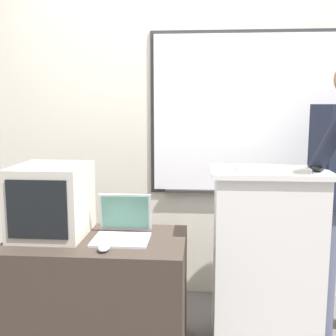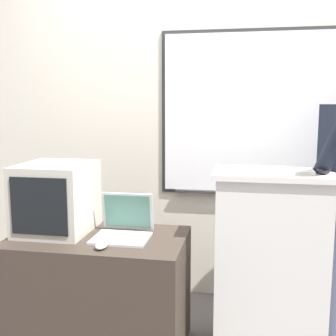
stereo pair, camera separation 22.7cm
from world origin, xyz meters
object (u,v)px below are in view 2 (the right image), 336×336
(computer_mouse_by_laptop, at_px, (101,245))
(computer_mouse_by_keyboard, at_px, (322,171))
(crt_monitor, at_px, (57,198))
(lectern_podium, at_px, (270,262))
(side_desk, at_px, (99,293))
(laptop, at_px, (124,225))
(wireless_keyboard, at_px, (275,171))

(computer_mouse_by_laptop, bearing_deg, computer_mouse_by_keyboard, 15.35)
(computer_mouse_by_laptop, relative_size, computer_mouse_by_keyboard, 1.00)
(computer_mouse_by_keyboard, height_order, crt_monitor, computer_mouse_by_keyboard)
(crt_monitor, bearing_deg, lectern_podium, 5.39)
(crt_monitor, bearing_deg, computer_mouse_by_keyboard, 2.29)
(lectern_podium, bearing_deg, side_desk, -169.81)
(side_desk, bearing_deg, computer_mouse_by_keyboard, 5.48)
(laptop, bearing_deg, lectern_podium, 9.21)
(computer_mouse_by_keyboard, bearing_deg, laptop, -175.95)
(laptop, xyz_separation_m, wireless_keyboard, (0.82, 0.08, 0.32))
(wireless_keyboard, bearing_deg, lectern_podium, 98.40)
(laptop, xyz_separation_m, computer_mouse_by_laptop, (-0.06, -0.23, -0.05))
(side_desk, bearing_deg, laptop, 15.67)
(side_desk, height_order, crt_monitor, crt_monitor)
(wireless_keyboard, distance_m, crt_monitor, 1.25)
(laptop, relative_size, crt_monitor, 0.69)
(laptop, relative_size, computer_mouse_by_keyboard, 3.05)
(side_desk, relative_size, computer_mouse_by_keyboard, 9.84)
(laptop, xyz_separation_m, computer_mouse_by_keyboard, (1.06, 0.08, 0.33))
(lectern_podium, distance_m, crt_monitor, 1.28)
(lectern_podium, distance_m, computer_mouse_by_keyboard, 0.60)
(computer_mouse_by_laptop, height_order, crt_monitor, crt_monitor)
(wireless_keyboard, distance_m, computer_mouse_by_laptop, 1.00)
(wireless_keyboard, height_order, crt_monitor, crt_monitor)
(lectern_podium, bearing_deg, wireless_keyboard, -81.60)
(side_desk, xyz_separation_m, crt_monitor, (-0.27, 0.06, 0.54))
(laptop, xyz_separation_m, crt_monitor, (-0.41, 0.02, 0.14))
(lectern_podium, height_order, computer_mouse_by_keyboard, computer_mouse_by_keyboard)
(wireless_keyboard, bearing_deg, computer_mouse_by_laptop, -160.44)
(laptop, height_order, wireless_keyboard, wireless_keyboard)
(laptop, relative_size, computer_mouse_by_laptop, 3.05)
(computer_mouse_by_keyboard, bearing_deg, crt_monitor, -177.71)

